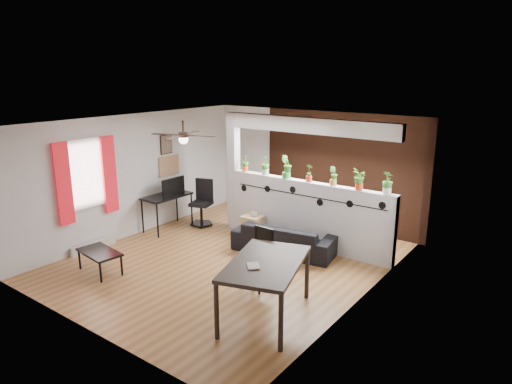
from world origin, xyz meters
name	(u,v)px	position (x,y,z in m)	size (l,w,h in m)	color
room_shell	(229,194)	(0.00, 0.00, 1.30)	(6.30, 7.10, 2.90)	brown
partition_wall	(308,214)	(0.80, 1.50, 0.68)	(3.60, 0.18, 1.35)	#BCBCC1
ceiling_header	(311,126)	(0.80, 1.50, 2.45)	(3.60, 0.18, 0.30)	silver
pier_column	(234,172)	(-1.11, 1.50, 1.30)	(0.22, 0.20, 2.60)	#BCBCC1
brick_panel	(342,171)	(0.80, 2.97, 1.30)	(3.90, 0.05, 2.60)	#9E4D2E
vine_decal	(306,196)	(0.80, 1.40, 1.08)	(3.31, 0.01, 0.30)	black
window_assembly	(86,176)	(-2.56, -1.20, 1.51)	(0.09, 1.30, 1.55)	white
baseboard_heater	(94,245)	(-2.54, -1.20, 0.09)	(0.08, 1.00, 0.18)	beige
corkboard	(169,166)	(-2.58, 0.95, 1.35)	(0.03, 0.60, 0.45)	#996C49
framed_art	(166,144)	(-2.58, 0.90, 1.85)	(0.03, 0.34, 0.44)	#8C7259
ceiling_fan	(183,136)	(-0.80, -0.30, 2.31)	(1.19, 1.19, 0.43)	black
potted_plant_0	(245,163)	(-0.78, 1.50, 1.54)	(0.20, 0.22, 0.36)	orange
potted_plant_1	(265,165)	(-0.25, 1.50, 1.56)	(0.23, 0.25, 0.40)	silver
potted_plant_2	(287,166)	(0.27, 1.50, 1.60)	(0.31, 0.31, 0.47)	green
potted_plant_3	(309,172)	(0.80, 1.50, 1.54)	(0.18, 0.15, 0.36)	red
potted_plant_4	(333,175)	(1.33, 1.50, 1.55)	(0.22, 0.20, 0.37)	gold
potted_plant_5	(360,178)	(1.85, 1.50, 1.57)	(0.26, 0.26, 0.41)	red
potted_plant_6	(388,182)	(2.38, 1.50, 1.57)	(0.25, 0.22, 0.42)	white
sofa	(284,239)	(0.60, 0.96, 0.28)	(1.90, 0.75, 0.56)	black
cube_shelf	(253,227)	(-0.33, 1.16, 0.26)	(0.42, 0.37, 0.51)	tan
cup	(254,214)	(-0.28, 1.16, 0.56)	(0.13, 0.13, 0.10)	gray
computer_desk	(167,198)	(-2.25, 0.54, 0.72)	(0.59, 1.11, 0.79)	black
monitor	(172,189)	(-2.25, 0.69, 0.89)	(0.06, 0.36, 0.20)	black
office_chair	(202,206)	(-1.82, 1.22, 0.46)	(0.55, 0.56, 1.05)	black
dining_table	(266,268)	(1.71, -1.26, 0.77)	(1.39, 1.79, 0.86)	black
book	(247,266)	(1.61, -1.56, 0.87)	(0.17, 0.23, 0.02)	gray
folding_chair	(261,252)	(1.07, -0.49, 0.59)	(0.42, 0.42, 1.00)	black
coffee_table	(99,253)	(-1.52, -1.76, 0.36)	(0.91, 0.58, 0.40)	black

